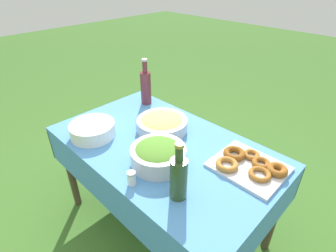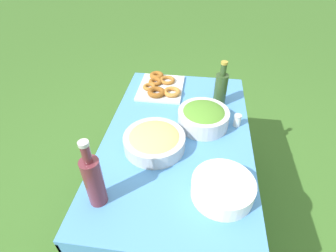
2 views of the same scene
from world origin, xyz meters
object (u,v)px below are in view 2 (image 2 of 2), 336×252
Objects in this scene: pasta_bowl at (154,140)px; plate_stack at (223,188)px; olive_oil_bottle at (221,88)px; salad_bowl at (203,116)px; donut_platter at (161,86)px; wine_bottle at (94,180)px.

plate_stack is at bearing -126.58° from pasta_bowl.
plate_stack is 0.70m from olive_oil_bottle.
pasta_bowl is at bearing 143.08° from olive_oil_bottle.
salad_bowl is 0.47m from donut_platter.
donut_platter is (0.57, 0.06, -0.03)m from pasta_bowl.
salad_bowl is 0.33m from pasta_bowl.
donut_platter is 1.26× the size of olive_oil_bottle.
pasta_bowl is 1.18× the size of plate_stack.
olive_oil_bottle is 0.95m from wine_bottle.
plate_stack is (-0.25, -0.34, -0.01)m from pasta_bowl.
wine_bottle is (-0.93, 0.12, 0.11)m from donut_platter.
pasta_bowl reaches higher than donut_platter.
donut_platter is 0.43m from olive_oil_bottle.
plate_stack is 0.54m from wine_bottle.
wine_bottle is (-0.35, 0.18, 0.09)m from pasta_bowl.
donut_platter is 1.08× the size of wine_bottle.
plate_stack is at bearing -168.23° from salad_bowl.
plate_stack is (-0.47, -0.10, -0.02)m from salad_bowl.
olive_oil_bottle is at bearing -36.92° from pasta_bowl.
pasta_bowl is 0.42m from plate_stack.
salad_bowl is at bearing -139.83° from donut_platter.
wine_bottle reaches higher than salad_bowl.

